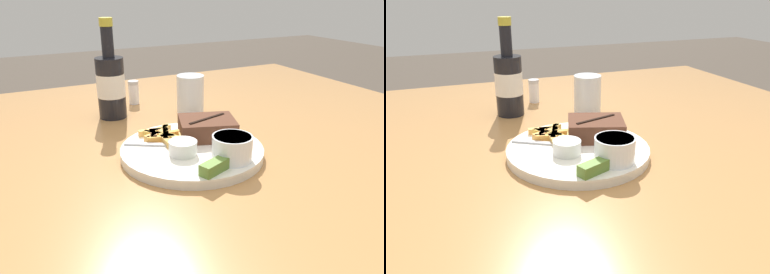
% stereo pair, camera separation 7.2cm
% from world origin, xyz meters
% --- Properties ---
extents(dining_table, '(1.45, 1.32, 0.75)m').
position_xyz_m(dining_table, '(0.00, 0.00, 0.69)').
color(dining_table, '#A87542').
rests_on(dining_table, ground_plane).
extents(dinner_plate, '(0.28, 0.28, 0.02)m').
position_xyz_m(dinner_plate, '(0.00, 0.00, 0.76)').
color(dinner_plate, silver).
rests_on(dinner_plate, dining_table).
extents(steak_portion, '(0.14, 0.12, 0.04)m').
position_xyz_m(steak_portion, '(0.05, 0.03, 0.79)').
color(steak_portion, '#512D1E').
rests_on(steak_portion, dinner_plate).
extents(fries_pile, '(0.11, 0.12, 0.01)m').
position_xyz_m(fries_pile, '(-0.03, 0.06, 0.77)').
color(fries_pile, '#E89F5B').
rests_on(fries_pile, dinner_plate).
extents(coleslaw_cup, '(0.07, 0.07, 0.05)m').
position_xyz_m(coleslaw_cup, '(0.04, -0.08, 0.79)').
color(coleslaw_cup, white).
rests_on(coleslaw_cup, dinner_plate).
extents(dipping_sauce_cup, '(0.05, 0.05, 0.03)m').
position_xyz_m(dipping_sauce_cup, '(-0.03, -0.02, 0.78)').
color(dipping_sauce_cup, silver).
rests_on(dipping_sauce_cup, dinner_plate).
extents(pickle_spear, '(0.06, 0.04, 0.02)m').
position_xyz_m(pickle_spear, '(-0.02, -0.11, 0.78)').
color(pickle_spear, '#567A2D').
rests_on(pickle_spear, dinner_plate).
extents(fork_utensil, '(0.12, 0.08, 0.00)m').
position_xyz_m(fork_utensil, '(-0.06, 0.04, 0.77)').
color(fork_utensil, '#B7B7BC').
rests_on(fork_utensil, dinner_plate).
extents(beer_bottle, '(0.07, 0.07, 0.24)m').
position_xyz_m(beer_bottle, '(-0.07, 0.29, 0.84)').
color(beer_bottle, black).
rests_on(beer_bottle, dining_table).
extents(drinking_glass, '(0.07, 0.07, 0.10)m').
position_xyz_m(drinking_glass, '(0.12, 0.24, 0.80)').
color(drinking_glass, silver).
rests_on(drinking_glass, dining_table).
extents(salt_shaker, '(0.03, 0.03, 0.07)m').
position_xyz_m(salt_shaker, '(0.01, 0.38, 0.78)').
color(salt_shaker, white).
rests_on(salt_shaker, dining_table).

